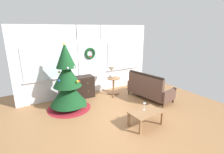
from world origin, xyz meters
TOP-DOWN VIEW (x-y plane):
  - ground_plane at (0.00, 0.00)m, footprint 6.76×6.76m
  - back_wall_with_door at (0.00, 2.08)m, footprint 5.20×0.19m
  - christmas_tree at (-1.15, 1.19)m, footprint 1.35×1.35m
  - dresser_cabinet at (-0.49, 1.79)m, footprint 0.92×0.47m
  - settee_sofa at (1.48, 0.43)m, footprint 0.92×1.71m
  - side_table at (0.61, 1.35)m, footprint 0.50×0.48m
  - table_lamp at (0.55, 1.39)m, footprint 0.28×0.28m
  - coffee_table at (0.24, -0.81)m, footprint 0.86×0.55m
  - wine_glass at (0.26, -0.72)m, footprint 0.08×0.08m
  - gift_box at (-0.77, 1.00)m, footprint 0.20×0.18m

SIDE VIEW (x-z plane):
  - ground_plane at x=0.00m, z-range 0.00..0.00m
  - gift_box at x=-0.77m, z-range 0.00..0.20m
  - coffee_table at x=0.24m, z-range 0.14..0.52m
  - settee_sofa at x=1.48m, z-range -0.10..0.86m
  - dresser_cabinet at x=-0.49m, z-range 0.00..0.78m
  - side_table at x=0.61m, z-range 0.14..0.83m
  - wine_glass at x=0.26m, z-range 0.43..0.63m
  - christmas_tree at x=-1.15m, z-range -0.26..1.85m
  - table_lamp at x=0.55m, z-range 0.75..1.19m
  - back_wall_with_door at x=0.00m, z-range 0.01..2.56m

